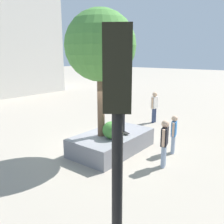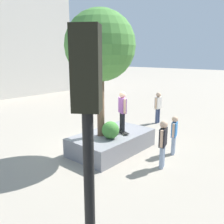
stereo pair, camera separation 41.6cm
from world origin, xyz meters
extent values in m
plane|color=#9E9384|center=(0.00, 0.00, 0.00)|extent=(120.00, 120.00, 0.00)
cube|color=gray|center=(0.11, 0.27, 0.36)|extent=(3.43, 1.99, 0.73)
cylinder|color=brown|center=(0.56, 0.09, 2.09)|extent=(0.28, 0.28, 2.72)
sphere|color=#4C8C3D|center=(0.56, 0.09, 4.16)|extent=(2.61, 2.61, 2.61)
sphere|color=#3D7A33|center=(0.58, 0.60, 1.06)|extent=(0.67, 0.67, 0.67)
cube|color=black|center=(-0.22, 0.54, 0.79)|extent=(0.49, 0.82, 0.02)
sphere|color=beige|center=(-0.20, 0.81, 0.75)|extent=(0.06, 0.06, 0.06)
sphere|color=beige|center=(-0.04, 0.75, 0.75)|extent=(0.06, 0.06, 0.06)
sphere|color=beige|center=(-0.39, 0.33, 0.75)|extent=(0.06, 0.06, 0.06)
sphere|color=beige|center=(-0.23, 0.27, 0.75)|extent=(0.06, 0.06, 0.06)
cylinder|color=black|center=(-0.26, 0.46, 1.19)|extent=(0.14, 0.14, 0.78)
cylinder|color=black|center=(-0.17, 0.62, 1.19)|extent=(0.14, 0.14, 0.78)
cube|color=#8C4C99|center=(-0.22, 0.54, 1.88)|extent=(0.38, 0.47, 0.61)
cylinder|color=#D8AD8C|center=(-0.33, 0.34, 1.89)|extent=(0.09, 0.09, 0.57)
cylinder|color=#D8AD8C|center=(-0.10, 0.74, 1.89)|extent=(0.09, 0.09, 0.57)
sphere|color=#D8AD8C|center=(-0.22, 0.54, 2.31)|extent=(0.25, 0.25, 0.25)
cube|color=black|center=(5.52, 4.56, 3.69)|extent=(0.36, 0.37, 0.85)
sphere|color=red|center=(5.39, 4.48, 3.93)|extent=(0.14, 0.14, 0.14)
sphere|color=gold|center=(5.39, 4.48, 3.65)|extent=(0.14, 0.14, 0.14)
sphere|color=green|center=(5.39, 4.48, 3.37)|extent=(0.14, 0.14, 0.14)
cylinder|color=navy|center=(-4.63, -0.41, 0.42)|extent=(0.15, 0.15, 0.85)
cylinder|color=navy|center=(-4.83, -0.41, 0.42)|extent=(0.15, 0.15, 0.85)
cube|color=silver|center=(-4.73, -0.41, 1.18)|extent=(0.48, 0.21, 0.66)
cylinder|color=#D8AD8C|center=(-4.48, -0.41, 1.20)|extent=(0.10, 0.10, 0.63)
cylinder|color=#D8AD8C|center=(-4.98, -0.41, 1.20)|extent=(0.10, 0.10, 0.63)
sphere|color=#D8AD8C|center=(-4.73, -0.41, 1.65)|extent=(0.28, 0.28, 0.28)
cylinder|color=#8C9EB7|center=(0.07, 2.57, 0.40)|extent=(0.15, 0.15, 0.80)
cylinder|color=#8C9EB7|center=(0.26, 2.63, 0.40)|extent=(0.15, 0.15, 0.80)
cube|color=black|center=(0.16, 2.60, 1.12)|extent=(0.49, 0.31, 0.63)
cylinder|color=#D8AD8C|center=(-0.07, 2.54, 1.13)|extent=(0.10, 0.10, 0.59)
cylinder|color=#D8AD8C|center=(0.39, 2.67, 1.13)|extent=(0.10, 0.10, 0.59)
sphere|color=#D8AD8C|center=(0.16, 2.60, 1.56)|extent=(0.26, 0.26, 0.26)
cylinder|color=#8C9EB7|center=(-1.26, 2.33, 0.37)|extent=(0.13, 0.13, 0.73)
cylinder|color=#8C9EB7|center=(-1.10, 2.38, 0.37)|extent=(0.13, 0.13, 0.73)
cube|color=#2D6BB2|center=(-1.18, 2.35, 1.02)|extent=(0.45, 0.28, 0.57)
cylinder|color=#D8AD8C|center=(-1.39, 2.29, 1.04)|extent=(0.09, 0.09, 0.54)
cylinder|color=#D8AD8C|center=(-0.97, 2.41, 1.04)|extent=(0.09, 0.09, 0.54)
sphere|color=#D8AD8C|center=(-1.18, 2.35, 1.43)|extent=(0.24, 0.24, 0.24)
cube|color=beige|center=(-5.37, -18.52, 8.18)|extent=(9.78, 8.16, 16.37)
camera|label=1|loc=(7.44, 5.99, 3.82)|focal=38.65mm
camera|label=2|loc=(7.18, 6.31, 3.82)|focal=38.65mm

